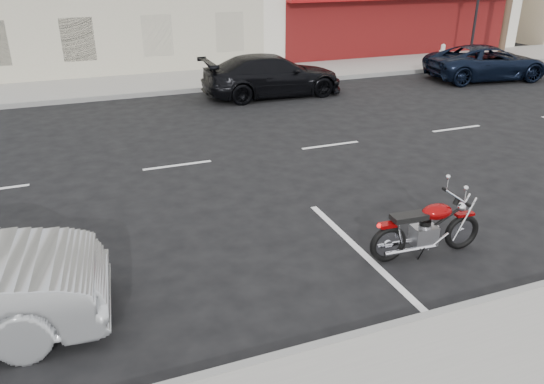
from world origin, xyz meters
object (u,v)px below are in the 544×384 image
(traffic_light, at_px, (479,4))
(motorcycle, at_px, (464,224))
(suv_far, at_px, (487,63))
(fire_hydrant, at_px, (443,51))
(car_far, at_px, (273,75))

(traffic_light, height_order, motorcycle, traffic_light)
(traffic_light, xyz_separation_m, suv_far, (-2.11, -3.34, -1.89))
(traffic_light, height_order, fire_hydrant, traffic_light)
(traffic_light, relative_size, fire_hydrant, 5.28)
(traffic_light, bearing_deg, car_far, -165.67)
(suv_far, bearing_deg, traffic_light, -24.74)
(fire_hydrant, distance_m, motorcycle, 17.46)
(suv_far, bearing_deg, car_far, 93.98)
(motorcycle, height_order, suv_far, suv_far)
(traffic_light, relative_size, car_far, 0.78)
(traffic_light, distance_m, motorcycle, 18.39)
(traffic_light, relative_size, suv_far, 0.79)
(suv_far, xyz_separation_m, car_far, (-8.84, 0.55, 0.05))
(fire_hydrant, height_order, motorcycle, motorcycle)
(traffic_light, height_order, suv_far, traffic_light)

